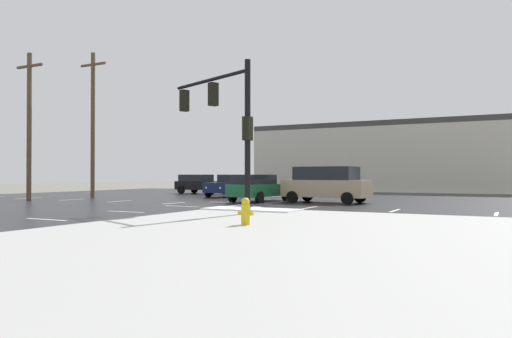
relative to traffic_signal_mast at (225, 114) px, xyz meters
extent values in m
plane|color=slate|center=(-4.46, 5.18, -4.03)|extent=(120.00, 120.00, 0.00)
cube|color=#232326|center=(-4.46, 5.18, -4.02)|extent=(44.00, 44.00, 0.02)
cube|color=#B2B2AD|center=(7.54, -6.82, -3.96)|extent=(18.00, 18.00, 0.14)
cube|color=white|center=(0.54, 1.18, -3.86)|extent=(4.00, 1.60, 0.06)
cube|color=silver|center=(-4.46, -4.82, -4.00)|extent=(2.00, 0.15, 0.01)
cube|color=silver|center=(-4.46, -0.82, -4.00)|extent=(2.00, 0.15, 0.01)
cube|color=silver|center=(-4.46, 3.18, -4.00)|extent=(2.00, 0.15, 0.01)
cube|color=silver|center=(-4.46, 7.18, -4.00)|extent=(2.00, 0.15, 0.01)
cube|color=silver|center=(-4.46, 11.18, -4.00)|extent=(2.00, 0.15, 0.01)
cube|color=silver|center=(-4.46, 15.18, -4.00)|extent=(2.00, 0.15, 0.01)
cube|color=silver|center=(-4.46, 19.18, -4.00)|extent=(2.00, 0.15, 0.01)
cube|color=silver|center=(-4.46, 23.18, -4.00)|extent=(2.00, 0.15, 0.01)
cube|color=silver|center=(-18.46, 5.18, -4.00)|extent=(0.15, 2.00, 0.01)
cube|color=silver|center=(-14.46, 5.18, -4.00)|extent=(0.15, 2.00, 0.01)
cube|color=silver|center=(-10.46, 5.18, -4.00)|extent=(0.15, 2.00, 0.01)
cube|color=silver|center=(-6.46, 5.18, -4.00)|extent=(0.15, 2.00, 0.01)
cube|color=silver|center=(-2.46, 5.18, -4.00)|extent=(0.15, 2.00, 0.01)
cube|color=silver|center=(1.54, 5.18, -4.00)|extent=(0.15, 2.00, 0.01)
cube|color=silver|center=(5.54, 5.18, -4.00)|extent=(0.15, 2.00, 0.01)
cube|color=silver|center=(9.54, 5.18, -4.00)|extent=(0.15, 2.00, 0.01)
cube|color=silver|center=(-0.96, 1.18, -4.00)|extent=(0.45, 7.00, 0.01)
cylinder|color=black|center=(1.30, -0.54, -0.99)|extent=(0.22, 0.22, 5.80)
cylinder|color=black|center=(-1.02, 0.43, 1.52)|extent=(4.70, 2.06, 0.14)
cube|color=black|center=(-0.79, 0.33, 0.89)|extent=(0.40, 0.44, 0.95)
sphere|color=red|center=(-0.94, 0.39, 1.18)|extent=(0.20, 0.20, 0.20)
cube|color=black|center=(-2.88, 1.20, 0.89)|extent=(0.40, 0.44, 0.95)
sphere|color=red|center=(-3.03, 1.26, 1.18)|extent=(0.20, 0.20, 0.20)
cube|color=black|center=(1.30, -0.54, -0.69)|extent=(0.28, 0.36, 0.90)
cylinder|color=gold|center=(3.19, -4.12, -3.59)|extent=(0.26, 0.26, 0.60)
sphere|color=gold|center=(3.19, -4.12, -3.22)|extent=(0.25, 0.25, 0.25)
cylinder|color=gold|center=(3.01, -4.12, -3.56)|extent=(0.12, 0.11, 0.11)
cylinder|color=gold|center=(3.37, -4.12, -3.56)|extent=(0.12, 0.11, 0.11)
cube|color=beige|center=(-1.27, 31.65, -1.01)|extent=(24.23, 8.00, 6.04)
cube|color=#3F3D3A|center=(-1.27, 31.65, 2.26)|extent=(24.23, 8.00, 0.50)
cube|color=#141E47|center=(-7.71, 13.46, -3.33)|extent=(1.96, 4.56, 0.70)
cube|color=black|center=(-7.69, 14.13, -2.70)|extent=(1.74, 2.53, 0.55)
cylinder|color=black|center=(-6.86, 11.90, -3.68)|extent=(0.24, 0.67, 0.66)
cylinder|color=black|center=(-8.66, 11.96, -3.68)|extent=(0.24, 0.67, 0.66)
cylinder|color=black|center=(-6.76, 14.95, -3.68)|extent=(0.24, 0.67, 0.66)
cylinder|color=black|center=(-8.55, 15.02, -3.68)|extent=(0.24, 0.67, 0.66)
sphere|color=white|center=(-7.21, 11.24, -3.33)|extent=(0.18, 0.18, 0.18)
sphere|color=white|center=(-8.36, 11.28, -3.33)|extent=(0.18, 0.18, 0.18)
cube|color=tan|center=(0.85, 9.50, -3.20)|extent=(4.93, 2.29, 0.95)
cube|color=black|center=(0.85, 9.50, -2.35)|extent=(3.48, 2.03, 0.75)
cylinder|color=black|center=(-0.85, 8.64, -3.68)|extent=(0.67, 0.27, 0.66)
cylinder|color=black|center=(-0.71, 10.59, -3.68)|extent=(0.67, 0.27, 0.66)
cylinder|color=black|center=(2.40, 8.41, -3.68)|extent=(0.67, 0.27, 0.66)
cylinder|color=black|center=(2.54, 10.35, -3.68)|extent=(0.67, 0.27, 0.66)
sphere|color=white|center=(-1.54, 9.04, -3.20)|extent=(0.18, 0.18, 0.18)
sphere|color=white|center=(-1.45, 10.29, -3.20)|extent=(0.18, 0.18, 0.18)
cube|color=#195933|center=(-3.04, 8.89, -3.33)|extent=(2.11, 4.61, 0.70)
cube|color=black|center=(-3.08, 8.22, -2.70)|extent=(1.82, 2.58, 0.55)
cylinder|color=black|center=(-3.83, 10.48, -3.68)|extent=(0.27, 0.67, 0.66)
cylinder|color=black|center=(-2.03, 10.36, -3.68)|extent=(0.27, 0.67, 0.66)
cylinder|color=black|center=(-4.04, 7.43, -3.68)|extent=(0.27, 0.67, 0.66)
cylinder|color=black|center=(-2.24, 7.30, -3.68)|extent=(0.27, 0.67, 0.66)
sphere|color=white|center=(-3.46, 11.13, -3.33)|extent=(0.18, 0.18, 0.18)
sphere|color=white|center=(-2.31, 11.05, -3.33)|extent=(0.18, 0.18, 0.18)
cube|color=black|center=(-12.63, 17.13, -3.33)|extent=(4.57, 1.99, 0.70)
cube|color=black|center=(-13.31, 17.16, -2.70)|extent=(2.54, 1.76, 0.55)
cylinder|color=black|center=(-11.06, 17.96, -3.68)|extent=(0.67, 0.25, 0.66)
cylinder|color=black|center=(-11.14, 16.17, -3.68)|extent=(0.67, 0.25, 0.66)
cylinder|color=black|center=(-14.12, 18.09, -3.68)|extent=(0.67, 0.25, 0.66)
cylinder|color=black|center=(-14.20, 16.30, -3.68)|extent=(0.67, 0.25, 0.66)
sphere|color=white|center=(-10.41, 17.61, -3.33)|extent=(0.18, 0.18, 0.18)
sphere|color=white|center=(-10.46, 16.46, -3.33)|extent=(0.18, 0.18, 0.18)
cylinder|color=brown|center=(-15.87, 3.17, 0.48)|extent=(0.28, 0.28, 9.01)
cube|color=brown|center=(-15.87, 3.17, 4.18)|extent=(2.20, 0.14, 0.14)
cylinder|color=brown|center=(-15.10, 7.52, 0.92)|extent=(0.28, 0.28, 9.89)
cube|color=brown|center=(-15.10, 7.52, 5.06)|extent=(2.20, 0.14, 0.14)
camera|label=1|loc=(10.10, -16.62, -2.41)|focal=34.25mm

